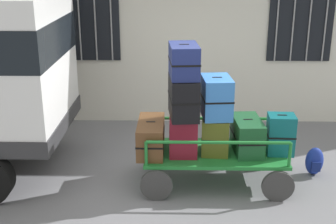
# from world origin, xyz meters

# --- Properties ---
(ground_plane) EXTENTS (40.00, 40.00, 0.00)m
(ground_plane) POSITION_xyz_m (0.00, 0.00, 0.00)
(ground_plane) COLOR slate
(luggage_cart) EXTENTS (2.09, 1.12, 0.49)m
(luggage_cart) POSITION_xyz_m (0.44, -0.10, 0.39)
(luggage_cart) COLOR #1E722D
(luggage_cart) RESTS_ON ground
(cart_railing) EXTENTS (1.96, 0.98, 0.36)m
(cart_railing) POSITION_xyz_m (0.44, -0.10, 0.79)
(cart_railing) COLOR #1E722D
(cart_railing) RESTS_ON luggage_cart
(suitcase_left_bottom) EXTENTS (0.38, 0.88, 0.45)m
(suitcase_left_bottom) POSITION_xyz_m (-0.48, -0.09, 0.71)
(suitcase_left_bottom) COLOR brown
(suitcase_left_bottom) RESTS_ON luggage_cart
(suitcase_midleft_bottom) EXTENTS (0.40, 0.65, 0.55)m
(suitcase_midleft_bottom) POSITION_xyz_m (-0.02, -0.09, 0.76)
(suitcase_midleft_bottom) COLOR maroon
(suitcase_midleft_bottom) RESTS_ON luggage_cart
(suitcase_midleft_middle) EXTENTS (0.45, 0.71, 0.57)m
(suitcase_midleft_middle) POSITION_xyz_m (-0.02, -0.13, 1.32)
(suitcase_midleft_middle) COLOR black
(suitcase_midleft_middle) RESTS_ON suitcase_midleft_bottom
(suitcase_midleft_top) EXTENTS (0.44, 0.67, 0.45)m
(suitcase_midleft_top) POSITION_xyz_m (-0.02, -0.13, 1.83)
(suitcase_midleft_top) COLOR navy
(suitcase_midleft_top) RESTS_ON suitcase_midleft_middle
(suitcase_center_bottom) EXTENTS (0.43, 0.51, 0.53)m
(suitcase_center_bottom) POSITION_xyz_m (0.44, -0.12, 0.75)
(suitcase_center_bottom) COLOR #4C5119
(suitcase_center_bottom) RESTS_ON luggage_cart
(suitcase_center_middle) EXTENTS (0.44, 0.60, 0.57)m
(suitcase_center_middle) POSITION_xyz_m (0.44, -0.07, 1.31)
(suitcase_center_middle) COLOR #3372C6
(suitcase_center_middle) RESTS_ON suitcase_center_bottom
(suitcase_midright_bottom) EXTENTS (0.43, 0.75, 0.49)m
(suitcase_midright_bottom) POSITION_xyz_m (0.90, -0.06, 0.73)
(suitcase_midright_bottom) COLOR #194C28
(suitcase_midright_bottom) RESTS_ON luggage_cart
(suitcase_right_bottom) EXTENTS (0.40, 0.34, 0.58)m
(suitcase_right_bottom) POSITION_xyz_m (1.36, -0.14, 0.78)
(suitcase_right_bottom) COLOR #0F5960
(suitcase_right_bottom) RESTS_ON luggage_cart
(backpack) EXTENTS (0.27, 0.22, 0.44)m
(backpack) POSITION_xyz_m (1.98, 0.18, 0.22)
(backpack) COLOR navy
(backpack) RESTS_ON ground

